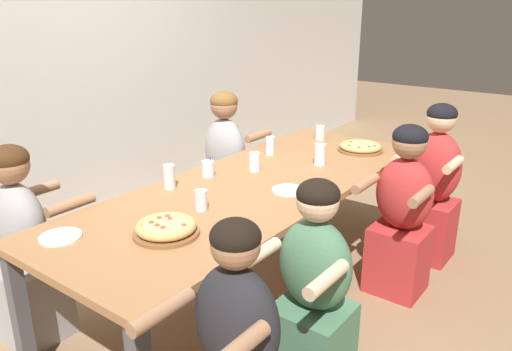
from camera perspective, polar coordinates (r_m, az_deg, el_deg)
ground_plane at (r=3.38m, az=0.00°, el=-12.99°), size 18.00×18.00×0.00m
restaurant_back_panel at (r=4.19m, az=-20.67°, el=15.27°), size 10.00×0.06×3.20m
dining_table at (r=3.07m, az=0.00°, el=-1.98°), size 2.76×1.01×0.75m
pizza_board_main at (r=3.78m, az=11.83°, el=3.16°), size 0.33×0.33×0.05m
pizza_board_second at (r=2.41m, az=-10.23°, el=-5.96°), size 0.32×0.32×0.06m
empty_plate_a at (r=2.92m, az=3.75°, el=-1.67°), size 0.20×0.20×0.02m
empty_plate_b at (r=2.53m, az=-21.44°, el=-6.53°), size 0.19×0.19×0.02m
cocktail_glass_blue at (r=3.17m, az=-5.50°, el=0.70°), size 0.08×0.08×0.12m
drinking_glass_a at (r=2.66m, az=-6.29°, el=-2.98°), size 0.07×0.07×0.11m
drinking_glass_b at (r=3.26m, az=-0.16°, el=1.45°), size 0.08×0.08×0.12m
drinking_glass_c at (r=4.05m, az=7.34°, el=4.87°), size 0.08×0.08×0.11m
drinking_glass_d at (r=2.99m, az=-9.87°, el=-0.32°), size 0.07×0.07×0.15m
drinking_glass_e at (r=3.40m, az=7.32°, el=2.22°), size 0.08×0.08×0.14m
drinking_glass_f at (r=3.61m, az=1.62°, el=3.31°), size 0.06×0.06×0.13m
diner_far_midright at (r=3.96m, az=-3.49°, el=0.66°), size 0.51×0.40×1.17m
diner_far_left at (r=3.00m, az=-24.93°, el=-8.01°), size 0.51×0.40×1.13m
diner_near_midleft at (r=2.41m, az=6.55°, el=-13.73°), size 0.51×0.40×1.08m
diner_near_right at (r=3.79m, az=19.53°, el=-1.48°), size 0.51×0.40×1.15m
diner_near_midright at (r=3.28m, az=16.31°, el=-4.59°), size 0.51×0.40×1.12m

